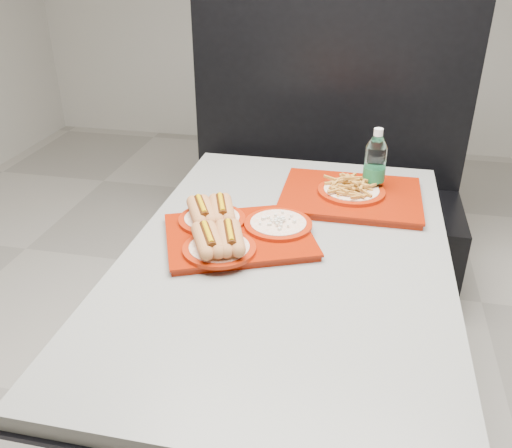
% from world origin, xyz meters
% --- Properties ---
extents(ground, '(6.00, 6.00, 0.00)m').
position_xyz_m(ground, '(0.00, 0.00, 0.00)').
color(ground, '#9E988E').
rests_on(ground, ground).
extents(diner_table, '(0.92, 1.42, 0.75)m').
position_xyz_m(diner_table, '(0.00, 0.00, 0.58)').
color(diner_table, black).
rests_on(diner_table, ground).
extents(booth_bench, '(1.30, 0.57, 1.35)m').
position_xyz_m(booth_bench, '(0.00, 1.09, 0.40)').
color(booth_bench, black).
rests_on(booth_bench, ground).
extents(tray_near, '(0.51, 0.46, 0.09)m').
position_xyz_m(tray_near, '(-0.16, 0.03, 0.78)').
color(tray_near, maroon).
rests_on(tray_near, diner_table).
extents(tray_far, '(0.46, 0.36, 0.09)m').
position_xyz_m(tray_far, '(0.16, 0.37, 0.78)').
color(tray_far, maroon).
rests_on(tray_far, diner_table).
extents(water_bottle, '(0.07, 0.07, 0.23)m').
position_xyz_m(water_bottle, '(0.23, 0.43, 0.85)').
color(water_bottle, silver).
rests_on(water_bottle, diner_table).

